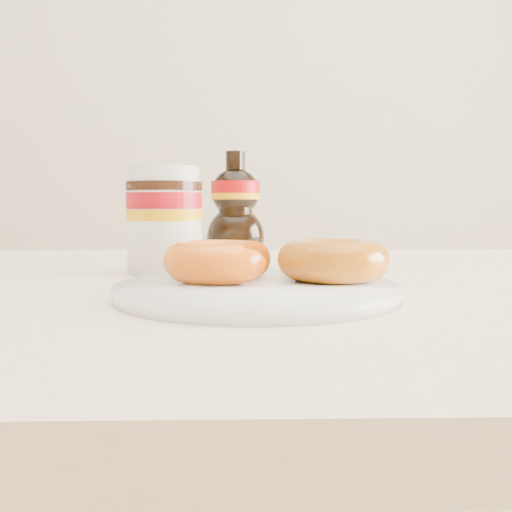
{
  "coord_description": "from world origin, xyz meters",
  "views": [
    {
      "loc": [
        -0.02,
        -0.57,
        0.84
      ],
      "look_at": [
        -0.01,
        0.01,
        0.79
      ],
      "focal_mm": 40.0,
      "sensor_mm": 36.0,
      "label": 1
    }
  ],
  "objects_px": {
    "syrup_bottle": "(235,208)",
    "dining_table": "(261,347)",
    "donut_bitten": "(219,261)",
    "dark_jar": "(168,242)",
    "plate": "(257,290)",
    "donut_whole": "(333,260)",
    "nutella_jar": "(165,216)"
  },
  "relations": [
    {
      "from": "dining_table",
      "to": "plate",
      "type": "relative_size",
      "value": 5.21
    },
    {
      "from": "donut_whole",
      "to": "dark_jar",
      "type": "height_order",
      "value": "dark_jar"
    },
    {
      "from": "dining_table",
      "to": "syrup_bottle",
      "type": "bearing_deg",
      "value": 100.53
    },
    {
      "from": "dining_table",
      "to": "syrup_bottle",
      "type": "relative_size",
      "value": 8.42
    },
    {
      "from": "donut_bitten",
      "to": "plate",
      "type": "bearing_deg",
      "value": -57.46
    },
    {
      "from": "donut_bitten",
      "to": "dark_jar",
      "type": "relative_size",
      "value": 1.37
    },
    {
      "from": "dark_jar",
      "to": "donut_bitten",
      "type": "bearing_deg",
      "value": -68.57
    },
    {
      "from": "syrup_bottle",
      "to": "donut_bitten",
      "type": "bearing_deg",
      "value": -92.49
    },
    {
      "from": "donut_bitten",
      "to": "nutella_jar",
      "type": "relative_size",
      "value": 0.81
    },
    {
      "from": "plate",
      "to": "syrup_bottle",
      "type": "height_order",
      "value": "syrup_bottle"
    },
    {
      "from": "donut_whole",
      "to": "dark_jar",
      "type": "bearing_deg",
      "value": 134.8
    },
    {
      "from": "plate",
      "to": "nutella_jar",
      "type": "bearing_deg",
      "value": 119.7
    },
    {
      "from": "donut_whole",
      "to": "syrup_bottle",
      "type": "relative_size",
      "value": 0.67
    },
    {
      "from": "dining_table",
      "to": "plate",
      "type": "xyz_separation_m",
      "value": [
        -0.01,
        -0.14,
        0.09
      ]
    },
    {
      "from": "donut_whole",
      "to": "syrup_bottle",
      "type": "xyz_separation_m",
      "value": [
        -0.1,
        0.29,
        0.05
      ]
    },
    {
      "from": "plate",
      "to": "donut_bitten",
      "type": "height_order",
      "value": "donut_bitten"
    },
    {
      "from": "donut_whole",
      "to": "dark_jar",
      "type": "xyz_separation_m",
      "value": [
        -0.19,
        0.19,
        0.01
      ]
    },
    {
      "from": "dining_table",
      "to": "dark_jar",
      "type": "height_order",
      "value": "dark_jar"
    },
    {
      "from": "donut_whole",
      "to": "nutella_jar",
      "type": "height_order",
      "value": "nutella_jar"
    },
    {
      "from": "donut_whole",
      "to": "syrup_bottle",
      "type": "distance_m",
      "value": 0.31
    },
    {
      "from": "donut_whole",
      "to": "nutella_jar",
      "type": "xyz_separation_m",
      "value": [
        -0.19,
        0.17,
        0.04
      ]
    },
    {
      "from": "donut_bitten",
      "to": "donut_whole",
      "type": "bearing_deg",
      "value": -22.57
    },
    {
      "from": "plate",
      "to": "nutella_jar",
      "type": "distance_m",
      "value": 0.24
    },
    {
      "from": "plate",
      "to": "donut_whole",
      "type": "height_order",
      "value": "donut_whole"
    },
    {
      "from": "donut_bitten",
      "to": "dark_jar",
      "type": "xyz_separation_m",
      "value": [
        -0.08,
        0.19,
        0.01
      ]
    },
    {
      "from": "donut_bitten",
      "to": "donut_whole",
      "type": "xyz_separation_m",
      "value": [
        0.11,
        0.0,
        0.0
      ]
    },
    {
      "from": "plate",
      "to": "donut_bitten",
      "type": "xyz_separation_m",
      "value": [
        -0.04,
        0.02,
        0.03
      ]
    },
    {
      "from": "syrup_bottle",
      "to": "dining_table",
      "type": "bearing_deg",
      "value": -79.47
    },
    {
      "from": "plate",
      "to": "nutella_jar",
      "type": "xyz_separation_m",
      "value": [
        -0.11,
        0.2,
        0.07
      ]
    },
    {
      "from": "nutella_jar",
      "to": "donut_bitten",
      "type": "bearing_deg",
      "value": -66.29
    },
    {
      "from": "donut_bitten",
      "to": "dining_table",
      "type": "bearing_deg",
      "value": 45.0
    },
    {
      "from": "dark_jar",
      "to": "dining_table",
      "type": "bearing_deg",
      "value": -32.61
    }
  ]
}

